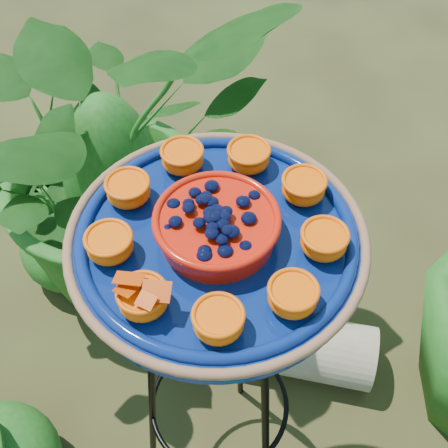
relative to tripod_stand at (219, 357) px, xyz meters
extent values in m
torus|color=black|center=(0.00, 0.00, 0.34)|extent=(0.29, 0.29, 0.02)
torus|color=black|center=(0.00, 0.00, -0.23)|extent=(0.37, 0.37, 0.01)
cylinder|color=black|center=(-0.02, 0.14, -0.10)|extent=(0.03, 0.09, 0.88)
cylinder|color=black|center=(-0.11, -0.09, -0.10)|extent=(0.08, 0.07, 0.88)
cylinder|color=black|center=(0.13, -0.05, -0.10)|extent=(0.09, 0.05, 0.88)
cylinder|color=navy|center=(0.00, 0.00, 0.37)|extent=(0.51, 0.51, 0.04)
torus|color=#8F5F40|center=(0.00, 0.00, 0.39)|extent=(0.47, 0.47, 0.02)
torus|color=navy|center=(0.00, 0.00, 0.39)|extent=(0.43, 0.43, 0.02)
cylinder|color=red|center=(0.00, 0.00, 0.41)|extent=(0.20, 0.20, 0.04)
torus|color=red|center=(0.00, 0.00, 0.43)|extent=(0.19, 0.19, 0.01)
ellipsoid|color=black|center=(0.00, 0.00, 0.44)|extent=(0.16, 0.16, 0.03)
ellipsoid|color=#FF6002|center=(0.15, 0.05, 0.41)|extent=(0.07, 0.07, 0.03)
cylinder|color=#F45304|center=(0.15, 0.05, 0.43)|extent=(0.06, 0.06, 0.01)
ellipsoid|color=#FF6002|center=(0.08, 0.14, 0.41)|extent=(0.07, 0.07, 0.03)
cylinder|color=#F45304|center=(0.08, 0.14, 0.43)|extent=(0.06, 0.06, 0.01)
ellipsoid|color=#FF6002|center=(-0.02, 0.16, 0.41)|extent=(0.07, 0.07, 0.03)
cylinder|color=#F45304|center=(-0.02, 0.16, 0.43)|extent=(0.06, 0.06, 0.01)
ellipsoid|color=#FF6002|center=(-0.12, 0.11, 0.41)|extent=(0.07, 0.07, 0.03)
cylinder|color=#F45304|center=(-0.12, 0.11, 0.43)|extent=(0.06, 0.06, 0.01)
ellipsoid|color=#FF6002|center=(-0.16, 0.00, 0.41)|extent=(0.07, 0.07, 0.03)
cylinder|color=#F45304|center=(-0.16, 0.00, 0.43)|extent=(0.06, 0.06, 0.01)
ellipsoid|color=#FF6002|center=(-0.13, -0.10, 0.41)|extent=(0.07, 0.07, 0.03)
cylinder|color=#F45304|center=(-0.13, -0.10, 0.43)|extent=(0.06, 0.06, 0.01)
ellipsoid|color=#FF6002|center=(-0.03, -0.16, 0.41)|extent=(0.07, 0.07, 0.03)
cylinder|color=#F45304|center=(-0.03, -0.16, 0.43)|extent=(0.06, 0.06, 0.01)
ellipsoid|color=#FF6002|center=(0.08, -0.14, 0.41)|extent=(0.07, 0.07, 0.03)
cylinder|color=#F45304|center=(0.08, -0.14, 0.43)|extent=(0.06, 0.06, 0.01)
ellipsoid|color=#FF6002|center=(0.15, -0.06, 0.41)|extent=(0.07, 0.07, 0.03)
cylinder|color=#F45304|center=(0.15, -0.06, 0.43)|extent=(0.06, 0.06, 0.01)
cylinder|color=black|center=(-0.03, -0.16, 0.44)|extent=(0.02, 0.03, 0.00)
cube|color=#EA4A04|center=(-0.05, -0.15, 0.44)|extent=(0.05, 0.04, 0.01)
cube|color=#EA4A04|center=(-0.01, -0.15, 0.44)|extent=(0.05, 0.04, 0.01)
cylinder|color=tan|center=(0.02, 0.32, -0.45)|extent=(0.57, 0.32, 0.18)
imported|color=#184B14|center=(-0.57, 0.43, -0.05)|extent=(1.10, 1.14, 0.98)
camera|label=1|loc=(0.28, -0.52, 1.14)|focal=50.00mm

